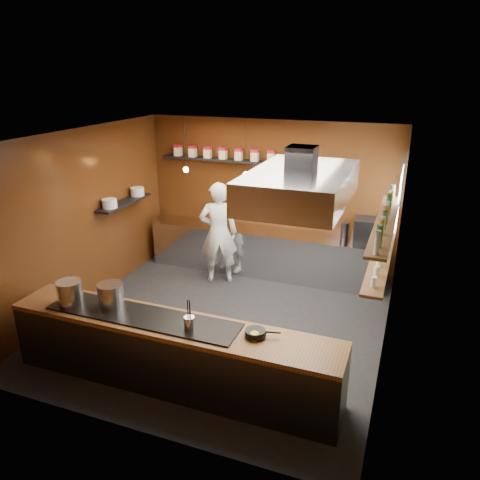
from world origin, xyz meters
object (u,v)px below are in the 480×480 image
at_px(stockpot_large, 70,293).
at_px(chef, 219,233).
at_px(espresso_machine, 367,231).
at_px(extractor_hood, 300,186).
at_px(stockpot_small, 111,295).

distance_m(stockpot_large, chef, 3.30).
bearing_deg(espresso_machine, chef, -168.97).
relative_size(extractor_hood, espresso_machine, 4.47).
height_order(stockpot_large, stockpot_small, stockpot_large).
xyz_separation_m(extractor_hood, stockpot_small, (-2.21, -1.12, -1.41)).
distance_m(extractor_hood, stockpot_large, 3.34).
bearing_deg(extractor_hood, espresso_machine, 76.23).
xyz_separation_m(stockpot_large, stockpot_small, (0.55, 0.14, -0.00)).
distance_m(stockpot_large, stockpot_small, 0.56).
height_order(stockpot_small, espresso_machine, espresso_machine).
relative_size(extractor_hood, chef, 1.02).
height_order(extractor_hood, espresso_machine, extractor_hood).
bearing_deg(chef, stockpot_small, 61.89).
distance_m(extractor_hood, stockpot_small, 2.85).
height_order(stockpot_small, chef, chef).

